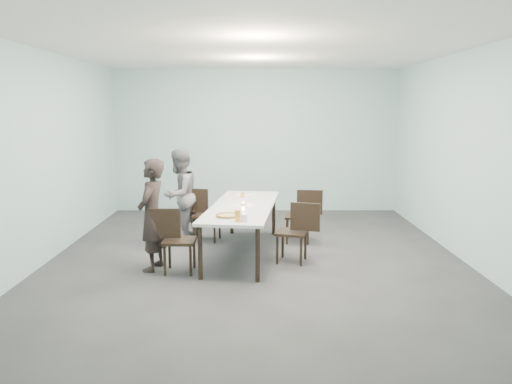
{
  "coord_description": "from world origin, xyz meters",
  "views": [
    {
      "loc": [
        -0.01,
        -7.12,
        2.17
      ],
      "look_at": [
        0.0,
        -0.1,
        1.0
      ],
      "focal_mm": 35.0,
      "sensor_mm": 36.0,
      "label": 1
    }
  ],
  "objects_px": {
    "tealight": "(243,204)",
    "table": "(243,209)",
    "chair_near_left": "(173,236)",
    "amber_tumbler": "(243,195)",
    "chair_far_left": "(202,211)",
    "chair_far_right": "(303,212)",
    "beer_glass": "(238,216)",
    "side_plate": "(240,213)",
    "water_tumbler": "(244,218)",
    "chair_near_right": "(297,228)",
    "diner_near": "(152,215)",
    "pizza": "(228,216)",
    "diner_far": "(180,195)"
  },
  "relations": [
    {
      "from": "table",
      "to": "chair_far_left",
      "type": "relative_size",
      "value": 3.09
    },
    {
      "from": "tealight",
      "to": "table",
      "type": "bearing_deg",
      "value": 135.99
    },
    {
      "from": "side_plate",
      "to": "tealight",
      "type": "distance_m",
      "value": 0.59
    },
    {
      "from": "chair_far_right",
      "to": "beer_glass",
      "type": "relative_size",
      "value": 5.8
    },
    {
      "from": "pizza",
      "to": "amber_tumbler",
      "type": "height_order",
      "value": "amber_tumbler"
    },
    {
      "from": "side_plate",
      "to": "beer_glass",
      "type": "xyz_separation_m",
      "value": [
        -0.01,
        -0.51,
        0.07
      ]
    },
    {
      "from": "chair_near_left",
      "to": "beer_glass",
      "type": "xyz_separation_m",
      "value": [
        0.87,
        -0.24,
        0.32
      ]
    },
    {
      "from": "table",
      "to": "diner_near",
      "type": "xyz_separation_m",
      "value": [
        -1.2,
        -0.75,
        0.07
      ]
    },
    {
      "from": "table",
      "to": "water_tumbler",
      "type": "xyz_separation_m",
      "value": [
        0.05,
        -1.1,
        0.1
      ]
    },
    {
      "from": "chair_far_left",
      "to": "chair_near_right",
      "type": "relative_size",
      "value": 1.0
    },
    {
      "from": "diner_near",
      "to": "beer_glass",
      "type": "bearing_deg",
      "value": 83.09
    },
    {
      "from": "chair_far_right",
      "to": "amber_tumbler",
      "type": "xyz_separation_m",
      "value": [
        -0.99,
        -0.02,
        0.29
      ]
    },
    {
      "from": "diner_near",
      "to": "chair_near_left",
      "type": "bearing_deg",
      "value": 79.17
    },
    {
      "from": "diner_near",
      "to": "diner_far",
      "type": "relative_size",
      "value": 0.99
    },
    {
      "from": "side_plate",
      "to": "beer_glass",
      "type": "relative_size",
      "value": 1.2
    },
    {
      "from": "diner_near",
      "to": "amber_tumbler",
      "type": "xyz_separation_m",
      "value": [
        1.19,
        1.41,
        0.03
      ]
    },
    {
      "from": "water_tumbler",
      "to": "amber_tumbler",
      "type": "xyz_separation_m",
      "value": [
        -0.07,
        1.76,
        -0.01
      ]
    },
    {
      "from": "chair_far_right",
      "to": "diner_near",
      "type": "bearing_deg",
      "value": 38.69
    },
    {
      "from": "tealight",
      "to": "side_plate",
      "type": "bearing_deg",
      "value": -93.59
    },
    {
      "from": "chair_near_right",
      "to": "tealight",
      "type": "height_order",
      "value": "chair_near_right"
    },
    {
      "from": "chair_near_left",
      "to": "pizza",
      "type": "xyz_separation_m",
      "value": [
        0.73,
        0.02,
        0.27
      ]
    },
    {
      "from": "chair_far_left",
      "to": "chair_near_right",
      "type": "distance_m",
      "value": 1.92
    },
    {
      "from": "table",
      "to": "chair_far_right",
      "type": "bearing_deg",
      "value": 35.12
    },
    {
      "from": "chair_far_left",
      "to": "pizza",
      "type": "xyz_separation_m",
      "value": [
        0.51,
        -1.63,
        0.27
      ]
    },
    {
      "from": "water_tumbler",
      "to": "tealight",
      "type": "relative_size",
      "value": 1.61
    },
    {
      "from": "chair_far_left",
      "to": "amber_tumbler",
      "type": "height_order",
      "value": "chair_far_left"
    },
    {
      "from": "table",
      "to": "tealight",
      "type": "xyz_separation_m",
      "value": [
        0.01,
        -0.01,
        0.08
      ]
    },
    {
      "from": "chair_far_left",
      "to": "amber_tumbler",
      "type": "distance_m",
      "value": 0.74
    },
    {
      "from": "chair_near_right",
      "to": "diner_near",
      "type": "relative_size",
      "value": 0.57
    },
    {
      "from": "diner_far",
      "to": "pizza",
      "type": "height_order",
      "value": "diner_far"
    },
    {
      "from": "chair_near_left",
      "to": "pizza",
      "type": "relative_size",
      "value": 2.56
    },
    {
      "from": "chair_near_right",
      "to": "diner_near",
      "type": "distance_m",
      "value": 2.03
    },
    {
      "from": "chair_far_right",
      "to": "water_tumbler",
      "type": "relative_size",
      "value": 9.67
    },
    {
      "from": "chair_near_right",
      "to": "diner_near",
      "type": "bearing_deg",
      "value": 25.39
    },
    {
      "from": "diner_far",
      "to": "beer_glass",
      "type": "bearing_deg",
      "value": 52.46
    },
    {
      "from": "chair_near_left",
      "to": "diner_near",
      "type": "distance_m",
      "value": 0.41
    },
    {
      "from": "chair_far_left",
      "to": "water_tumbler",
      "type": "distance_m",
      "value": 2.05
    },
    {
      "from": "chair_near_left",
      "to": "tealight",
      "type": "relative_size",
      "value": 15.54
    },
    {
      "from": "chair_near_left",
      "to": "chair_near_right",
      "type": "xyz_separation_m",
      "value": [
        1.69,
        0.44,
        0.0
      ]
    },
    {
      "from": "beer_glass",
      "to": "table",
      "type": "bearing_deg",
      "value": 88.31
    },
    {
      "from": "table",
      "to": "chair_far_left",
      "type": "bearing_deg",
      "value": 131.1
    },
    {
      "from": "table",
      "to": "side_plate",
      "type": "distance_m",
      "value": 0.6
    },
    {
      "from": "tealight",
      "to": "chair_near_left",
      "type": "bearing_deg",
      "value": -137.02
    },
    {
      "from": "chair_far_left",
      "to": "chair_far_right",
      "type": "xyz_separation_m",
      "value": [
        1.66,
        -0.11,
        0.0
      ]
    },
    {
      "from": "chair_near_left",
      "to": "amber_tumbler",
      "type": "xyz_separation_m",
      "value": [
        0.89,
        1.53,
        0.29
      ]
    },
    {
      "from": "table",
      "to": "chair_near_right",
      "type": "bearing_deg",
      "value": -28.34
    },
    {
      "from": "diner_near",
      "to": "tealight",
      "type": "relative_size",
      "value": 27.17
    },
    {
      "from": "chair_far_right",
      "to": "tealight",
      "type": "xyz_separation_m",
      "value": [
        -0.96,
        -0.69,
        0.27
      ]
    },
    {
      "from": "chair_far_right",
      "to": "side_plate",
      "type": "height_order",
      "value": "chair_far_right"
    },
    {
      "from": "side_plate",
      "to": "water_tumbler",
      "type": "height_order",
      "value": "water_tumbler"
    }
  ]
}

